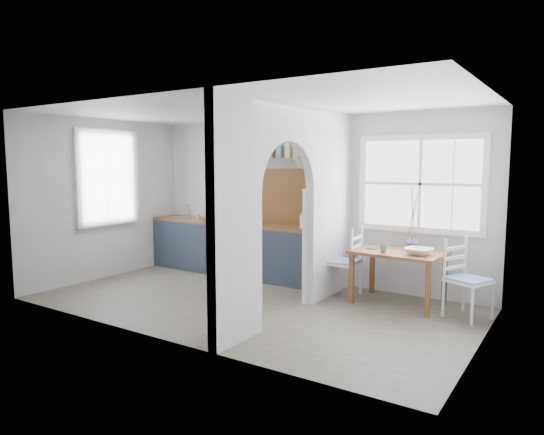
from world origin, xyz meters
The scene contains 26 objects.
floor centered at (0.00, 0.00, 0.00)m, with size 5.80×3.20×0.01m, color gray.
ceiling centered at (0.00, 0.00, 2.60)m, with size 5.80×3.20×0.01m, color beige.
walls centered at (0.00, 0.00, 1.30)m, with size 5.81×3.21×2.60m.
partition centered at (0.70, 0.06, 1.45)m, with size 0.12×3.20×2.60m.
kitchen_window centered at (-2.87, 0.00, 1.65)m, with size 0.10×1.16×1.50m, color white, non-canonical shape.
nook_window centered at (1.80, 1.56, 1.60)m, with size 1.76×0.10×1.30m, color white, non-canonical shape.
counter centered at (-1.13, 1.33, 0.46)m, with size 3.50×0.60×0.90m.
sink centered at (-2.43, 1.30, 0.89)m, with size 0.40×0.40×0.02m, color #B5B7BB.
backsplash centered at (-0.20, 1.58, 1.35)m, with size 1.65×0.03×0.90m, color brown.
shelf centered at (-0.21, 1.49, 2.01)m, with size 1.75×0.20×0.21m.
pendant_lamp centered at (0.15, 1.15, 1.88)m, with size 0.26×0.26×0.16m, color beige.
utensil_rail centered at (0.61, 0.90, 1.45)m, with size 0.02×0.02×0.50m, color #B5B7BB.
dining_table centered at (1.69, 1.06, 0.36)m, with size 1.16×0.77×0.72m, color brown, non-canonical shape.
chair_left centered at (0.88, 1.04, 0.50)m, with size 0.46×0.46×1.00m, color white, non-canonical shape.
chair_right centered at (2.60, 0.96, 0.49)m, with size 0.44×0.44×0.97m, color white, non-canonical shape.
kettle centered at (0.15, 1.24, 1.02)m, with size 0.20×0.16×0.24m, color white, non-canonical shape.
mug_a centered at (-2.05, 1.28, 0.95)m, with size 0.11×0.11×0.10m, color silver.
mug_b centered at (-1.76, 1.31, 0.94)m, with size 0.11×0.11×0.08m, color white.
knife_block centered at (-1.43, 1.40, 1.00)m, with size 0.09×0.12×0.19m, color #381C10.
jar centered at (-1.10, 1.42, 0.98)m, with size 0.11×0.11×0.17m, color #776A57.
towel_magenta centered at (0.58, 0.97, 0.28)m, with size 0.02×0.03×0.55m, color #D4174A.
towel_orange centered at (0.58, 0.92, 0.25)m, with size 0.02×0.03×0.47m, color #E85817.
bowl centered at (1.98, 0.97, 0.77)m, with size 0.34×0.34×0.08m, color white.
table_cup centered at (1.55, 0.87, 0.78)m, with size 0.11×0.11×0.11m, color #5A9852.
plate centered at (1.33, 1.05, 0.73)m, with size 0.16×0.16×0.01m, color #372E30.
vase centered at (1.80, 1.30, 0.82)m, with size 0.18×0.18×0.19m, color #533259.
Camera 1 is at (3.74, -5.17, 1.89)m, focal length 32.00 mm.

